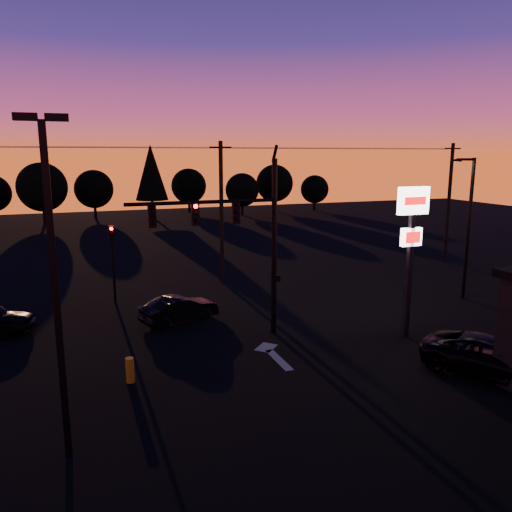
{
  "coord_description": "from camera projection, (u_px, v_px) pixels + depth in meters",
  "views": [
    {
      "loc": [
        -6.98,
        -16.44,
        8.17
      ],
      "look_at": [
        1.0,
        5.0,
        3.5
      ],
      "focal_mm": 35.0,
      "sensor_mm": 36.0,
      "label": 1
    }
  ],
  "objects": [
    {
      "name": "tree_4",
      "position": [
        151.0,
        172.0,
        63.95
      ],
      "size": [
        4.18,
        4.18,
        9.5
      ],
      "color": "black",
      "rests_on": "ground"
    },
    {
      "name": "tree_2",
      "position": [
        42.0,
        187.0,
        58.89
      ],
      "size": [
        5.77,
        5.78,
        7.26
      ],
      "color": "black",
      "rests_on": "ground"
    },
    {
      "name": "tree_3",
      "position": [
        94.0,
        189.0,
        64.74
      ],
      "size": [
        4.95,
        4.95,
        6.22
      ],
      "color": "black",
      "rests_on": "ground"
    },
    {
      "name": "traffic_signal_mast",
      "position": [
        240.0,
        230.0,
        21.76
      ],
      "size": [
        6.79,
        0.52,
        8.58
      ],
      "color": "black",
      "rests_on": "ground"
    },
    {
      "name": "utility_pole_2",
      "position": [
        449.0,
        202.0,
        37.88
      ],
      "size": [
        1.4,
        0.26,
        9.0
      ],
      "color": "black",
      "rests_on": "ground"
    },
    {
      "name": "tree_7",
      "position": [
        275.0,
        183.0,
        72.31
      ],
      "size": [
        5.36,
        5.36,
        6.74
      ],
      "color": "black",
      "rests_on": "ground"
    },
    {
      "name": "parking_lot_light",
      "position": [
        54.0,
        270.0,
        12.74
      ],
      "size": [
        1.25,
        0.3,
        9.14
      ],
      "color": "black",
      "rests_on": "ground"
    },
    {
      "name": "utility_pole_1",
      "position": [
        221.0,
        212.0,
        31.73
      ],
      "size": [
        1.4,
        0.26,
        9.0
      ],
      "color": "black",
      "rests_on": "ground"
    },
    {
      "name": "power_wires",
      "position": [
        221.0,
        148.0,
        30.94
      ],
      "size": [
        36.0,
        1.22,
        0.07
      ],
      "color": "black",
      "rests_on": "ground"
    },
    {
      "name": "car_mid",
      "position": [
        180.0,
        309.0,
        24.75
      ],
      "size": [
        4.13,
        2.54,
        1.28
      ],
      "primitive_type": "imported",
      "rotation": [
        0.0,
        0.0,
        1.9
      ],
      "color": "black",
      "rests_on": "ground"
    },
    {
      "name": "suv_parked",
      "position": [
        493.0,
        357.0,
        18.71
      ],
      "size": [
        4.68,
        5.58,
        1.42
      ],
      "primitive_type": "imported",
      "rotation": [
        0.0,
        0.0,
        0.55
      ],
      "color": "black",
      "rests_on": "ground"
    },
    {
      "name": "tree_6",
      "position": [
        242.0,
        190.0,
        67.63
      ],
      "size": [
        4.54,
        4.54,
        5.71
      ],
      "color": "black",
      "rests_on": "ground"
    },
    {
      "name": "bollard",
      "position": [
        130.0,
        370.0,
        18.14
      ],
      "size": [
        0.31,
        0.31,
        0.93
      ],
      "primitive_type": "cylinder",
      "color": "gold",
      "rests_on": "ground"
    },
    {
      "name": "ground",
      "position": [
        277.0,
        372.0,
        19.11
      ],
      "size": [
        120.0,
        120.0,
        0.0
      ],
      "primitive_type": "plane",
      "color": "black",
      "rests_on": "ground"
    },
    {
      "name": "streetlight",
      "position": [
        468.0,
        222.0,
        28.03
      ],
      "size": [
        1.55,
        0.35,
        8.0
      ],
      "color": "black",
      "rests_on": "ground"
    },
    {
      "name": "tree_8",
      "position": [
        315.0,
        189.0,
        73.63
      ],
      "size": [
        4.12,
        4.12,
        5.19
      ],
      "color": "black",
      "rests_on": "ground"
    },
    {
      "name": "pylon_sign",
      "position": [
        412.0,
        230.0,
        21.9
      ],
      "size": [
        1.5,
        0.28,
        6.8
      ],
      "color": "black",
      "rests_on": "ground"
    },
    {
      "name": "lane_arrow",
      "position": [
        273.0,
        354.0,
        20.81
      ],
      "size": [
        1.2,
        3.1,
        0.01
      ],
      "color": "beige",
      "rests_on": "ground"
    },
    {
      "name": "secondary_signal",
      "position": [
        113.0,
        253.0,
        27.38
      ],
      "size": [
        0.3,
        0.31,
        4.35
      ],
      "color": "black",
      "rests_on": "ground"
    },
    {
      "name": "tree_5",
      "position": [
        189.0,
        186.0,
        71.02
      ],
      "size": [
        4.95,
        4.95,
        6.22
      ],
      "color": "black",
      "rests_on": "ground"
    }
  ]
}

